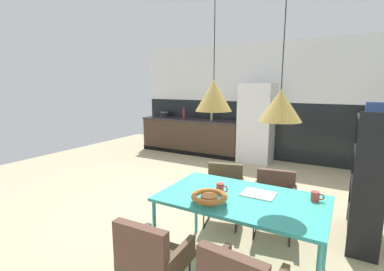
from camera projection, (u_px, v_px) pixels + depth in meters
ground_plane at (174, 209)px, 4.07m from camera, size 9.26×9.26×0.00m
back_wall_splashback_dark at (251, 129)px, 6.94m from camera, size 6.06×0.12×1.39m
back_wall_panel_upper at (253, 73)px, 6.69m from camera, size 6.06×0.12×1.39m
kitchen_counter at (191, 136)px, 7.41m from camera, size 2.76×0.63×0.90m
refrigerator_column at (256, 123)px, 6.47m from camera, size 0.75×0.60×1.84m
dining_table at (242, 202)px, 2.60m from camera, size 1.51×0.90×0.75m
armchair_head_of_table at (275, 193)px, 3.33m from camera, size 0.55×0.54×0.76m
armchair_near_window at (224, 185)px, 3.61m from camera, size 0.57×0.57×0.76m
armchair_facing_counter at (151, 254)px, 2.15m from camera, size 0.51×0.49×0.79m
fruit_bowl at (209, 197)px, 2.45m from camera, size 0.33×0.33×0.09m
open_book at (258, 194)px, 2.65m from camera, size 0.30×0.24×0.02m
mug_glass_clear at (316, 196)px, 2.50m from camera, size 0.12×0.07×0.09m
mug_dark_espresso at (220, 189)px, 2.67m from camera, size 0.12×0.07×0.10m
cooking_pot at (164, 114)px, 7.86m from camera, size 0.24×0.24×0.16m
bottle_spice_small at (184, 114)px, 7.30m from camera, size 0.07×0.07×0.33m
bottle_wine_green at (212, 115)px, 7.09m from camera, size 0.06×0.06×0.31m
open_shelf_unit at (368, 172)px, 3.10m from camera, size 0.30×0.97×1.60m
pendant_lamp_over_table_near at (214, 95)px, 2.57m from camera, size 0.34×0.34×1.18m
pendant_lamp_over_table_far at (280, 105)px, 2.30m from camera, size 0.36×0.36×1.24m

